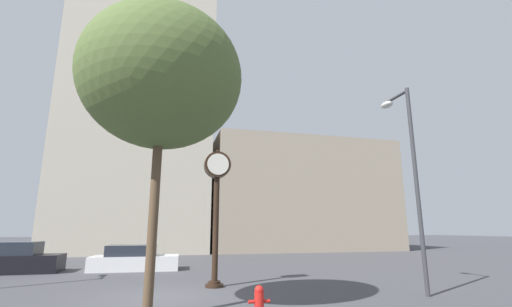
% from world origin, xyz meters
% --- Properties ---
extents(ground_plane, '(200.00, 200.00, 0.00)m').
position_xyz_m(ground_plane, '(0.00, 0.00, 0.00)').
color(ground_plane, '#424247').
extents(building_tall_tower, '(13.44, 12.00, 37.93)m').
position_xyz_m(building_tall_tower, '(-2.98, 24.00, 18.97)').
color(building_tall_tower, '#BCB29E').
rests_on(building_tall_tower, ground_plane).
extents(building_storefront_row, '(18.82, 12.00, 11.18)m').
position_xyz_m(building_storefront_row, '(13.88, 24.00, 5.59)').
color(building_storefront_row, gray).
rests_on(building_storefront_row, ground_plane).
extents(street_clock, '(1.03, 0.67, 5.21)m').
position_xyz_m(street_clock, '(1.92, 1.46, 3.56)').
color(street_clock, black).
rests_on(street_clock, ground_plane).
extents(car_black, '(3.96, 1.79, 1.48)m').
position_xyz_m(car_black, '(-6.96, 7.99, 0.62)').
color(car_black, black).
rests_on(car_black, ground_plane).
extents(car_white, '(4.49, 2.13, 1.28)m').
position_xyz_m(car_white, '(-1.44, 7.87, 0.54)').
color(car_white, silver).
rests_on(car_white, ground_plane).
extents(fire_hydrant_near, '(0.57, 0.25, 0.67)m').
position_xyz_m(fire_hydrant_near, '(2.50, -2.83, 0.34)').
color(fire_hydrant_near, red).
rests_on(fire_hydrant_near, ground_plane).
extents(street_lamp_right, '(0.36, 1.57, 7.07)m').
position_xyz_m(street_lamp_right, '(8.26, -1.68, 4.63)').
color(street_lamp_right, '#38383D').
rests_on(street_lamp_right, ground_plane).
extents(bare_tree, '(4.34, 4.34, 8.09)m').
position_xyz_m(bare_tree, '(-0.24, -2.83, 6.12)').
color(bare_tree, brown).
rests_on(bare_tree, ground_plane).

